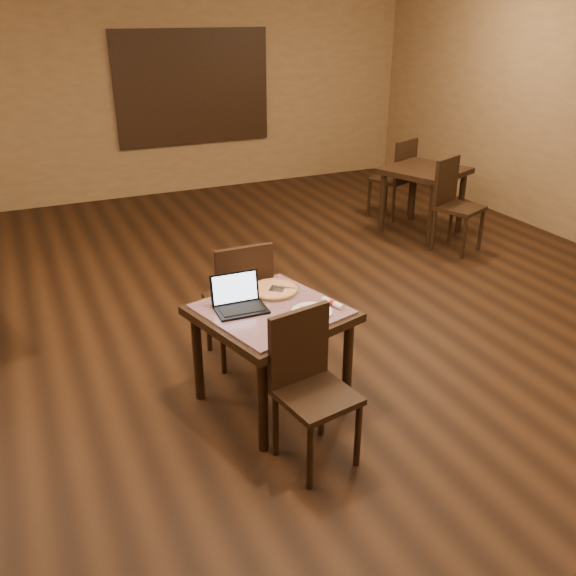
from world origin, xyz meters
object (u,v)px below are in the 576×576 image
pizza_pan (273,291)px  other_table_a_chair_far (397,174)px  other_table_a (424,179)px  chair_main_far (241,297)px  tiled_table (271,322)px  chair_main_near (309,379)px  other_table_a_chair_near (453,199)px  laptop (238,300)px

pizza_pan → other_table_a_chair_far: other_table_a_chair_far is taller
other_table_a → chair_main_far: bearing=-169.6°
tiled_table → other_table_a: bearing=23.9°
other_table_a → other_table_a_chair_far: size_ratio=1.07×
chair_main_near → pizza_pan: 0.89m
chair_main_far → other_table_a_chair_far: bearing=-139.7°
pizza_pan → other_table_a_chair_near: other_table_a_chair_near is taller
pizza_pan → tiled_table: bearing=-116.6°
tiled_table → other_table_a_chair_near: 3.74m
other_table_a_chair_near → tiled_table: bearing=-169.6°
tiled_table → laptop: laptop is taller
other_table_a → other_table_a_chair_near: other_table_a_chair_near is taller
laptop → other_table_a_chair_near: size_ratio=0.33×
tiled_table → laptop: (-0.20, 0.10, 0.16)m
pizza_pan → other_table_a: other_table_a is taller
chair_main_far → laptop: chair_main_far is taller
tiled_table → pizza_pan: size_ratio=2.96×
tiled_table → pizza_pan: (0.12, 0.24, 0.11)m
chair_main_far → other_table_a_chair_far: size_ratio=0.97×
chair_main_near → pizza_pan: chair_main_near is taller
other_table_a → other_table_a_chair_near: 0.64m
pizza_pan → other_table_a_chair_near: bearing=30.0°
chair_main_far → laptop: bearing=69.4°
tiled_table → other_table_a: other_table_a is taller
tiled_table → pizza_pan: pizza_pan is taller
chair_main_near → chair_main_far: chair_main_far is taller
other_table_a → other_table_a_chair_near: size_ratio=1.07×
tiled_table → chair_main_near: size_ratio=1.14×
other_table_a_chair_far → other_table_a_chair_near: bearing=64.9°
tiled_table → other_table_a_chair_far: size_ratio=1.06×
laptop → other_table_a_chair_near: (3.36, 1.89, -0.22)m
other_table_a_chair_far → pizza_pan: bearing=22.3°
chair_main_near → other_table_a_chair_near: 4.11m
other_table_a_chair_near → other_table_a_chair_far: same height
chair_main_near → laptop: size_ratio=2.83×
laptop → other_table_a_chair_near: 3.86m
laptop → other_table_a: (3.39, 2.53, -0.13)m
pizza_pan → other_table_a: (3.07, 2.39, -0.08)m
pizza_pan → chair_main_far: bearing=108.2°
tiled_table → pizza_pan: 0.29m
chair_main_far → other_table_a_chair_near: bearing=-155.4°
tiled_table → chair_main_near: bearing=-106.9°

